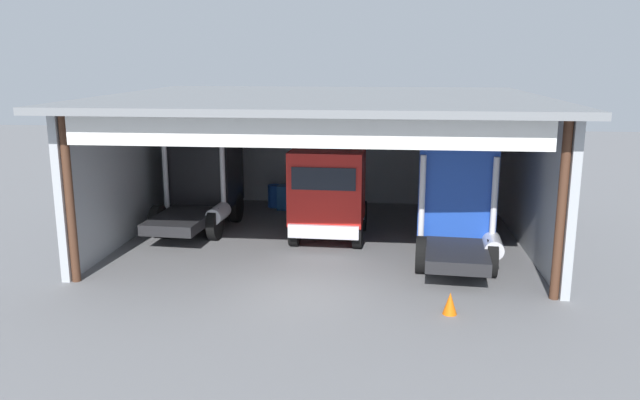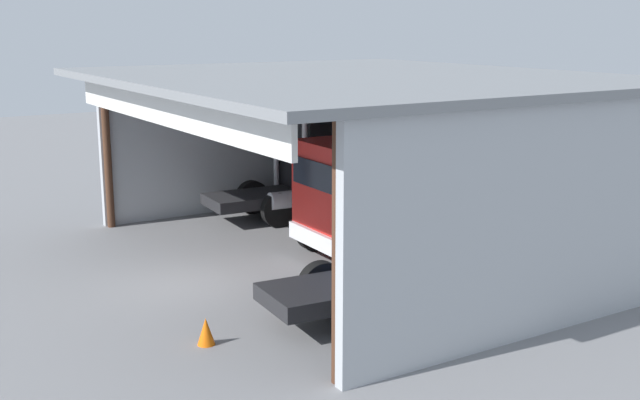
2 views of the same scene
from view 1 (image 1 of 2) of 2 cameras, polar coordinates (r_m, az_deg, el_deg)
The scene contains 8 objects.
ground_plane at distance 17.22m, azimuth -1.32°, elevation -8.27°, with size 80.00×80.00×0.00m, color slate.
workshop_shed at distance 22.40m, azimuth 0.62°, elevation 5.99°, with size 14.20×12.27×4.98m.
truck_black_yard_outside at distance 23.71m, azimuth -10.62°, elevation 1.58°, with size 2.64×5.21×3.43m.
truck_red_center_right_bay at distance 21.43m, azimuth 0.72°, elevation 0.66°, with size 2.62×4.57×3.39m.
truck_blue_center_bay at distance 19.95m, azimuth 12.30°, elevation 0.19°, with size 2.58×4.97×3.75m.
oil_drum at distance 26.64m, azimuth -4.11°, elevation 0.36°, with size 0.58×0.58×0.95m, color #194CB2.
tool_cart at distance 26.20m, azimuth -2.86°, elevation 0.23°, with size 0.90×0.60×1.00m, color #1E59A5.
traffic_cone at distance 16.01m, azimuth 11.68°, elevation -9.13°, with size 0.36×0.36×0.56m, color orange.
Camera 1 is at (2.04, -15.95, 6.18)m, focal length 35.38 mm.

